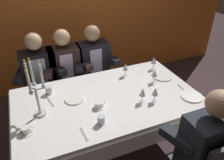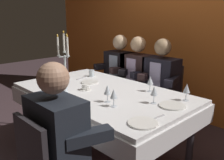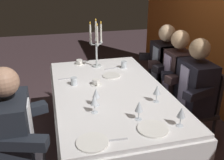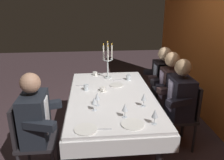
# 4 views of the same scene
# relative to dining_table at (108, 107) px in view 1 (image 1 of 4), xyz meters

# --- Properties ---
(ground_plane) EXTENTS (12.00, 12.00, 0.00)m
(ground_plane) POSITION_rel_dining_table_xyz_m (0.00, 0.00, -0.62)
(ground_plane) COLOR #3F2E32
(back_wall) EXTENTS (6.00, 0.12, 2.70)m
(back_wall) POSITION_rel_dining_table_xyz_m (0.00, 1.66, 0.73)
(back_wall) COLOR orange
(back_wall) RESTS_ON ground_plane
(dining_table) EXTENTS (1.94, 1.14, 0.74)m
(dining_table) POSITION_rel_dining_table_xyz_m (0.00, 0.00, 0.00)
(dining_table) COLOR white
(dining_table) RESTS_ON ground_plane
(candelabra) EXTENTS (0.15, 0.17, 0.59)m
(candelabra) POSITION_rel_dining_table_xyz_m (-0.68, 0.00, 0.39)
(candelabra) COLOR silver
(candelabra) RESTS_ON dining_table
(dinner_plate_0) EXTENTS (0.20, 0.20, 0.01)m
(dinner_plate_0) POSITION_rel_dining_table_xyz_m (-0.33, 0.10, 0.13)
(dinner_plate_0) COLOR white
(dinner_plate_0) RESTS_ON dining_table
(dinner_plate_1) EXTENTS (0.24, 0.24, 0.01)m
(dinner_plate_1) POSITION_rel_dining_table_xyz_m (0.78, 0.14, 0.13)
(dinner_plate_1) COLOR white
(dinner_plate_1) RESTS_ON dining_table
(dinner_plate_2) EXTENTS (0.23, 0.23, 0.01)m
(dinner_plate_2) POSITION_rel_dining_table_xyz_m (0.83, -0.33, 0.13)
(dinner_plate_2) COLOR white
(dinner_plate_2) RESTS_ON dining_table
(wine_glass_0) EXTENTS (0.07, 0.07, 0.16)m
(wine_glass_0) POSITION_rel_dining_table_xyz_m (0.62, 0.08, 0.23)
(wine_glass_0) COLOR silver
(wine_glass_0) RESTS_ON dining_table
(wine_glass_1) EXTENTS (0.07, 0.07, 0.16)m
(wine_glass_1) POSITION_rel_dining_table_xyz_m (0.30, -0.20, 0.23)
(wine_glass_1) COLOR silver
(wine_glass_1) RESTS_ON dining_table
(wine_glass_2) EXTENTS (0.07, 0.07, 0.16)m
(wine_glass_2) POSITION_rel_dining_table_xyz_m (0.78, 0.36, 0.24)
(wine_glass_2) COLOR silver
(wine_glass_2) RESTS_ON dining_table
(wine_glass_3) EXTENTS (0.07, 0.07, 0.16)m
(wine_glass_3) POSITION_rel_dining_table_xyz_m (0.42, -0.24, 0.24)
(wine_glass_3) COLOR silver
(wine_glass_3) RESTS_ON dining_table
(wine_glass_4) EXTENTS (0.07, 0.07, 0.16)m
(wine_glass_4) POSITION_rel_dining_table_xyz_m (0.37, 0.34, 0.23)
(wine_glass_4) COLOR silver
(wine_glass_4) RESTS_ON dining_table
(water_tumbler_0) EXTENTS (0.07, 0.07, 0.09)m
(water_tumbler_0) POSITION_rel_dining_table_xyz_m (-0.55, 0.31, 0.16)
(water_tumbler_0) COLOR silver
(water_tumbler_0) RESTS_ON dining_table
(water_tumbler_1) EXTENTS (0.07, 0.07, 0.08)m
(water_tumbler_1) POSITION_rel_dining_table_xyz_m (-0.19, -0.34, 0.16)
(water_tumbler_1) COLOR silver
(water_tumbler_1) RESTS_ON dining_table
(coffee_cup_0) EXTENTS (0.13, 0.12, 0.06)m
(coffee_cup_0) POSITION_rel_dining_table_xyz_m (-0.82, -0.20, 0.15)
(coffee_cup_0) COLOR white
(coffee_cup_0) RESTS_ON dining_table
(coffee_cup_1) EXTENTS (0.13, 0.12, 0.06)m
(coffee_cup_1) POSITION_rel_dining_table_xyz_m (-0.14, -0.11, 0.15)
(coffee_cup_1) COLOR white
(coffee_cup_1) RESTS_ON dining_table
(knife_0) EXTENTS (0.06, 0.19, 0.01)m
(knife_0) POSITION_rel_dining_table_xyz_m (-0.56, 0.16, 0.12)
(knife_0) COLOR #B7B7BC
(knife_0) RESTS_ON dining_table
(spoon_1) EXTENTS (0.03, 0.17, 0.01)m
(spoon_1) POSITION_rel_dining_table_xyz_m (-0.37, -0.41, 0.12)
(spoon_1) COLOR #B7B7BC
(spoon_1) RESTS_ON dining_table
(fork_2) EXTENTS (0.03, 0.17, 0.01)m
(fork_2) POSITION_rel_dining_table_xyz_m (0.84, -0.16, 0.12)
(fork_2) COLOR #B7B7BC
(fork_2) RESTS_ON dining_table
(seated_diner_0) EXTENTS (0.63, 0.48, 1.24)m
(seated_diner_0) POSITION_rel_dining_table_xyz_m (-0.59, 0.89, 0.11)
(seated_diner_0) COLOR #272427
(seated_diner_0) RESTS_ON ground_plane
(seated_diner_1) EXTENTS (0.63, 0.48, 1.24)m
(seated_diner_1) POSITION_rel_dining_table_xyz_m (-0.25, 0.89, 0.11)
(seated_diner_1) COLOR #272427
(seated_diner_1) RESTS_ON ground_plane
(seated_diner_2) EXTENTS (0.63, 0.48, 1.24)m
(seated_diner_2) POSITION_rel_dining_table_xyz_m (0.14, 0.89, 0.11)
(seated_diner_2) COLOR #272427
(seated_diner_2) RESTS_ON ground_plane
(seated_diner_3) EXTENTS (0.63, 0.48, 1.24)m
(seated_diner_3) POSITION_rel_dining_table_xyz_m (0.53, -0.89, 0.11)
(seated_diner_3) COLOR #272427
(seated_diner_3) RESTS_ON ground_plane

